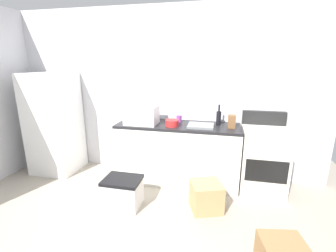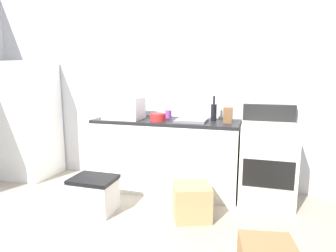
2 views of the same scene
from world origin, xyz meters
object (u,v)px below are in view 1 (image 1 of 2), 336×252
(coffee_mug, at_px, (179,119))
(cardboard_box_medium, at_px, (206,196))
(knife_block, at_px, (232,122))
(storage_bin, at_px, (123,192))
(mixing_bowl, at_px, (172,123))
(stove_oven, at_px, (263,159))
(refrigerator, at_px, (54,123))
(wine_bottle, at_px, (219,118))
(microwave, at_px, (142,115))

(coffee_mug, relative_size, cardboard_box_medium, 0.28)
(knife_block, distance_m, storage_bin, 1.73)
(coffee_mug, height_order, cardboard_box_medium, coffee_mug)
(storage_bin, bearing_deg, coffee_mug, 60.91)
(coffee_mug, distance_m, knife_block, 0.79)
(mixing_bowl, bearing_deg, stove_oven, 5.06)
(storage_bin, bearing_deg, knife_block, 31.35)
(mixing_bowl, relative_size, storage_bin, 0.41)
(refrigerator, xyz_separation_m, knife_block, (2.81, 0.03, 0.18))
(knife_block, bearing_deg, refrigerator, -179.47)
(wine_bottle, xyz_separation_m, coffee_mug, (-0.59, 0.05, -0.06))
(refrigerator, xyz_separation_m, stove_oven, (3.27, 0.06, -0.35))
(coffee_mug, bearing_deg, storage_bin, -119.09)
(microwave, bearing_deg, cardboard_box_medium, -30.12)
(refrigerator, xyz_separation_m, storage_bin, (1.50, -0.77, -0.62))
(mixing_bowl, bearing_deg, knife_block, 5.84)
(microwave, distance_m, mixing_bowl, 0.47)
(microwave, height_order, coffee_mug, microwave)
(coffee_mug, xyz_separation_m, storage_bin, (-0.54, -0.97, -0.76))
(refrigerator, distance_m, cardboard_box_medium, 2.68)
(wine_bottle, bearing_deg, cardboard_box_medium, -97.28)
(wine_bottle, relative_size, mixing_bowl, 1.58)
(knife_block, height_order, mixing_bowl, knife_block)
(stove_oven, height_order, storage_bin, stove_oven)
(refrigerator, distance_m, microwave, 1.54)
(coffee_mug, height_order, mixing_bowl, coffee_mug)
(cardboard_box_medium, height_order, storage_bin, storage_bin)
(knife_block, distance_m, mixing_bowl, 0.83)
(refrigerator, height_order, mixing_bowl, refrigerator)
(coffee_mug, relative_size, storage_bin, 0.22)
(coffee_mug, bearing_deg, cardboard_box_medium, -58.83)
(knife_block, height_order, cardboard_box_medium, knife_block)
(microwave, bearing_deg, coffee_mug, 23.85)
(microwave, bearing_deg, mixing_bowl, -3.62)
(knife_block, bearing_deg, cardboard_box_medium, -113.41)
(stove_oven, height_order, coffee_mug, stove_oven)
(microwave, relative_size, storage_bin, 1.00)
(microwave, distance_m, cardboard_box_medium, 1.45)
(knife_block, relative_size, storage_bin, 0.39)
(cardboard_box_medium, bearing_deg, storage_bin, -171.31)
(stove_oven, xyz_separation_m, microwave, (-1.74, -0.08, 0.57))
(microwave, xyz_separation_m, storage_bin, (-0.02, -0.74, -0.84))
(mixing_bowl, bearing_deg, refrigerator, 178.31)
(refrigerator, distance_m, wine_bottle, 2.64)
(wine_bottle, bearing_deg, coffee_mug, 174.99)
(knife_block, relative_size, mixing_bowl, 0.95)
(microwave, relative_size, coffee_mug, 4.60)
(refrigerator, bearing_deg, coffee_mug, 5.56)
(stove_oven, distance_m, mixing_bowl, 1.38)
(refrigerator, xyz_separation_m, wine_bottle, (2.63, 0.15, 0.20))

